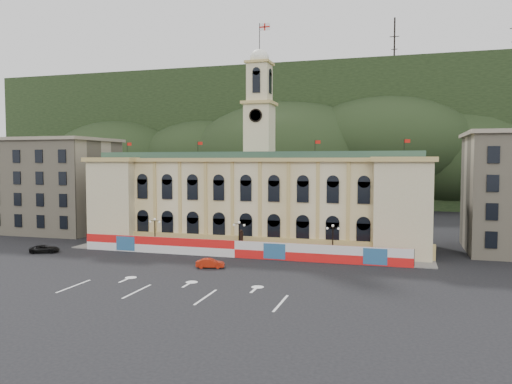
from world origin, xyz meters
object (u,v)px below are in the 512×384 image
(statue, at_px, (241,246))
(lamp_center, at_px, (239,235))
(red_sedan, at_px, (210,263))
(black_suv, at_px, (45,249))

(statue, height_order, lamp_center, lamp_center)
(lamp_center, height_order, red_sedan, lamp_center)
(lamp_center, bearing_deg, red_sedan, -94.87)
(statue, xyz_separation_m, red_sedan, (-0.82, -10.63, -0.57))
(red_sedan, bearing_deg, statue, -17.99)
(statue, height_order, black_suv, statue)
(lamp_center, height_order, black_suv, lamp_center)
(statue, bearing_deg, lamp_center, -90.00)
(lamp_center, relative_size, red_sedan, 1.30)
(lamp_center, distance_m, black_suv, 30.18)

